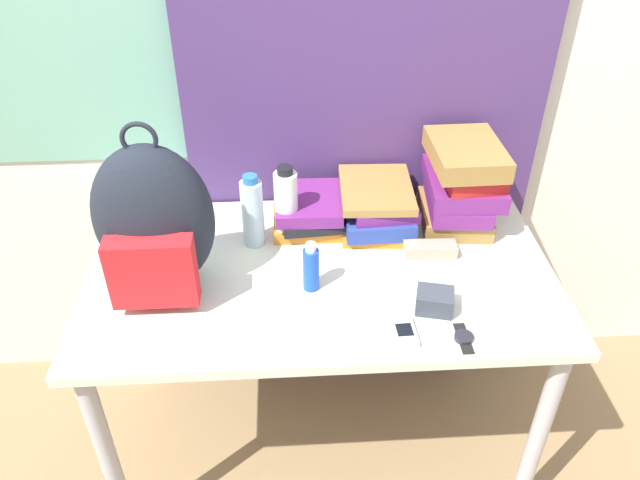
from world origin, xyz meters
TOP-DOWN VIEW (x-y plane):
  - wall_back at (-0.00, 0.81)m, footprint 6.00×0.06m
  - curtain_blue at (0.16, 0.76)m, footprint 1.10×0.04m
  - desk at (0.00, 0.36)m, footprint 1.30×0.73m
  - backpack at (-0.42, 0.32)m, footprint 0.31×0.23m
  - book_stack_left at (-0.02, 0.58)m, footprint 0.22×0.24m
  - book_stack_center at (0.18, 0.58)m, footprint 0.23×0.29m
  - book_stack_right at (0.44, 0.58)m, footprint 0.24×0.29m
  - water_bottle at (-0.19, 0.50)m, footprint 0.06×0.06m
  - sports_bottle at (-0.09, 0.52)m, footprint 0.07×0.07m
  - sunscreen_bottle at (-0.03, 0.29)m, footprint 0.04×0.04m
  - cell_phone at (0.19, 0.09)m, footprint 0.06×0.10m
  - sunglasses_case at (0.32, 0.41)m, footprint 0.15×0.06m
  - camera_pouch at (0.28, 0.18)m, footprint 0.11×0.10m
  - wristwatch at (0.33, 0.07)m, footprint 0.05×0.10m

SIDE VIEW (x-z plane):
  - desk at x=0.00m, z-range 0.29..1.05m
  - wristwatch at x=0.33m, z-range 0.76..0.77m
  - cell_phone at x=0.19m, z-range 0.76..0.78m
  - sunglasses_case at x=0.32m, z-range 0.76..0.80m
  - camera_pouch at x=0.28m, z-range 0.76..0.82m
  - book_stack_left at x=-0.02m, z-range 0.76..0.86m
  - book_stack_center at x=0.18m, z-range 0.76..0.89m
  - sunscreen_bottle at x=-0.03m, z-range 0.75..0.90m
  - water_bottle at x=-0.19m, z-range 0.75..0.98m
  - sports_bottle at x=-0.09m, z-range 0.75..0.99m
  - book_stack_right at x=0.44m, z-range 0.76..1.03m
  - backpack at x=-0.42m, z-range 0.72..1.20m
  - curtain_blue at x=0.16m, z-range 0.00..2.50m
  - wall_back at x=0.00m, z-range 0.00..2.50m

